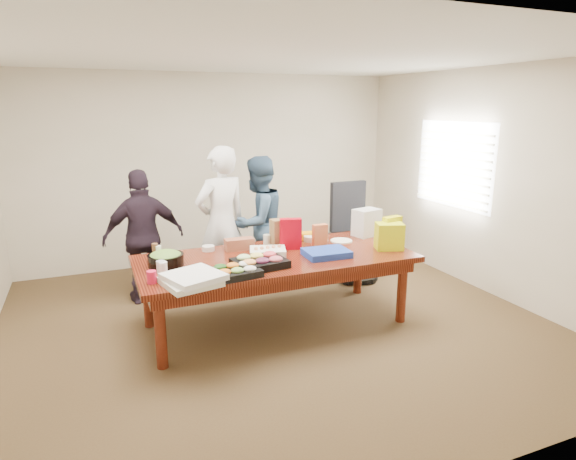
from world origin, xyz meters
name	(u,v)px	position (x,y,z in m)	size (l,w,h in m)	color
floor	(276,324)	(0.00, 0.00, -0.01)	(5.50, 5.00, 0.02)	#47301E
ceiling	(275,53)	(0.00, 0.00, 2.71)	(5.50, 5.00, 0.02)	white
wall_back	(214,169)	(0.00, 2.50, 1.35)	(5.50, 0.04, 2.70)	beige
wall_front	(445,278)	(0.00, -2.50, 1.35)	(5.50, 0.04, 2.70)	beige
wall_right	(489,182)	(2.75, 0.00, 1.35)	(0.04, 5.00, 2.70)	beige
window_panel	(453,165)	(2.72, 0.60, 1.50)	(0.03, 1.40, 1.10)	white
window_blinds	(451,165)	(2.68, 0.60, 1.50)	(0.04, 1.36, 1.00)	beige
conference_table	(276,290)	(0.00, 0.00, 0.38)	(2.80, 1.20, 0.75)	#4C1C0F
office_chair	(356,234)	(1.47, 0.90, 0.61)	(0.62, 0.62, 1.22)	black
person_center	(222,224)	(-0.31, 0.96, 0.90)	(0.66, 0.43, 1.81)	silver
person_right	(258,223)	(0.21, 1.15, 0.83)	(0.80, 0.63, 1.66)	#375474
person_left	(144,237)	(-1.17, 1.19, 0.78)	(0.91, 0.38, 1.56)	black
veggie_tray	(235,273)	(-0.56, -0.42, 0.78)	(0.42, 0.33, 0.06)	black
fruit_tray	(260,263)	(-0.27, -0.26, 0.79)	(0.48, 0.38, 0.07)	black
sheet_cake	(268,251)	(-0.06, 0.08, 0.78)	(0.36, 0.27, 0.06)	white
salad_bowl	(166,260)	(-1.09, 0.12, 0.81)	(0.34, 0.34, 0.11)	black
chip_bag_blue	(326,253)	(0.47, -0.20, 0.78)	(0.44, 0.33, 0.07)	#1A39A1
chip_bag_red	(291,234)	(0.24, 0.18, 0.92)	(0.23, 0.09, 0.33)	#A60010
chip_bag_yellow	(392,231)	(1.30, -0.14, 0.91)	(0.22, 0.09, 0.33)	#E0DC06
chip_bag_orange	(320,235)	(0.57, 0.14, 0.87)	(0.16, 0.07, 0.25)	#D06332
mayo_jar	(267,240)	(0.04, 0.38, 0.81)	(0.08, 0.08, 0.13)	silver
mustard_bottle	(281,235)	(0.23, 0.44, 0.84)	(0.06, 0.06, 0.18)	yellow
dressing_bottle	(155,253)	(-1.16, 0.28, 0.84)	(0.06, 0.06, 0.18)	brown
ranch_bottle	(159,254)	(-1.13, 0.26, 0.83)	(0.05, 0.05, 0.16)	white
banana_bunch	(307,236)	(0.57, 0.48, 0.79)	(0.23, 0.13, 0.08)	orange
bread_loaf	(239,244)	(-0.28, 0.36, 0.81)	(0.31, 0.13, 0.12)	brown
kraft_bag	(282,233)	(0.19, 0.32, 0.90)	(0.23, 0.13, 0.30)	brown
red_cup	(152,277)	(-1.28, -0.32, 0.80)	(0.08, 0.08, 0.11)	red
clear_cup_a	(161,267)	(-1.16, -0.07, 0.81)	(0.08, 0.08, 0.11)	silver
clear_cup_b	(163,268)	(-1.15, -0.10, 0.80)	(0.08, 0.08, 0.11)	white
pizza_box_lower	(191,282)	(-0.97, -0.49, 0.78)	(0.44, 0.44, 0.05)	silver
pizza_box_upper	(194,277)	(-0.95, -0.51, 0.83)	(0.44, 0.44, 0.05)	white
plate_a	(341,241)	(0.89, 0.23, 0.76)	(0.25, 0.25, 0.01)	white
plate_b	(319,240)	(0.66, 0.35, 0.76)	(0.21, 0.21, 0.01)	white
dip_bowl_a	(310,239)	(0.56, 0.38, 0.78)	(0.15, 0.15, 0.06)	beige
dip_bowl_b	(208,248)	(-0.60, 0.45, 0.78)	(0.13, 0.13, 0.05)	silver
grocery_bag_white	(366,222)	(1.28, 0.35, 0.91)	(0.30, 0.21, 0.32)	silver
grocery_bag_yellow	(389,236)	(1.21, -0.23, 0.89)	(0.28, 0.20, 0.28)	#D4E20B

